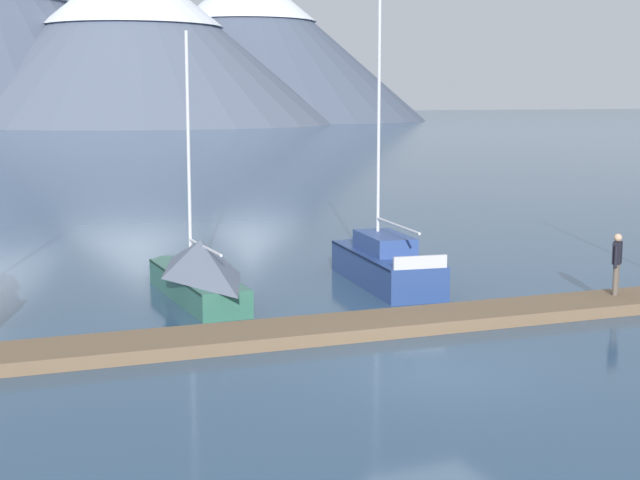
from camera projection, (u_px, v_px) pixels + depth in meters
name	position (u px, v px, depth m)	size (l,w,h in m)	color
ground_plane	(440.00, 376.00, 19.55)	(700.00, 700.00, 0.00)	#2D4C6B
mountain_east_summit	(133.00, 35.00, 201.98)	(85.10, 85.10, 35.70)	slate
mountain_rear_spur	(249.00, 41.00, 235.01)	(87.82, 87.82, 37.81)	#4C566B
dock	(354.00, 327.00, 23.13)	(25.46, 3.51, 0.30)	brown
sailboat_second_berth	(196.00, 270.00, 26.96)	(1.72, 7.21, 7.49)	#336B56
sailboat_mid_dock_port	(380.00, 262.00, 29.44)	(2.64, 7.05, 8.90)	navy
person_on_dock	(617.00, 260.00, 26.00)	(0.47, 0.42, 1.69)	brown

